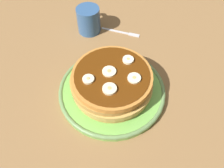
{
  "coord_description": "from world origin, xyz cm",
  "views": [
    {
      "loc": [
        -33.54,
        2.22,
        49.16
      ],
      "look_at": [
        0.0,
        0.0,
        3.76
      ],
      "focal_mm": 35.8,
      "sensor_mm": 36.0,
      "label": 1
    }
  ],
  "objects_px": {
    "plate": "(112,90)",
    "banana_slice_4": "(88,79)",
    "coffee_mug": "(89,19)",
    "banana_slice_1": "(128,60)",
    "fork": "(123,32)",
    "banana_slice_2": "(134,78)",
    "pancake_stack": "(112,82)",
    "banana_slice_3": "(110,89)",
    "banana_slice_0": "(109,72)"
  },
  "relations": [
    {
      "from": "banana_slice_0",
      "to": "banana_slice_1",
      "type": "height_order",
      "value": "banana_slice_1"
    },
    {
      "from": "fork",
      "to": "pancake_stack",
      "type": "bearing_deg",
      "value": 168.03
    },
    {
      "from": "pancake_stack",
      "to": "coffee_mug",
      "type": "bearing_deg",
      "value": 12.77
    },
    {
      "from": "banana_slice_0",
      "to": "banana_slice_3",
      "type": "relative_size",
      "value": 1.02
    },
    {
      "from": "banana_slice_4",
      "to": "banana_slice_0",
      "type": "bearing_deg",
      "value": -67.88
    },
    {
      "from": "banana_slice_2",
      "to": "banana_slice_4",
      "type": "distance_m",
      "value": 0.11
    },
    {
      "from": "plate",
      "to": "banana_slice_4",
      "type": "bearing_deg",
      "value": 102.94
    },
    {
      "from": "pancake_stack",
      "to": "plate",
      "type": "bearing_deg",
      "value": 109.67
    },
    {
      "from": "banana_slice_1",
      "to": "fork",
      "type": "height_order",
      "value": "banana_slice_1"
    },
    {
      "from": "plate",
      "to": "banana_slice_0",
      "type": "relative_size",
      "value": 8.3
    },
    {
      "from": "pancake_stack",
      "to": "banana_slice_3",
      "type": "xyz_separation_m",
      "value": [
        -0.04,
        0.01,
        0.03
      ]
    },
    {
      "from": "plate",
      "to": "banana_slice_1",
      "type": "height_order",
      "value": "banana_slice_1"
    },
    {
      "from": "banana_slice_0",
      "to": "banana_slice_1",
      "type": "distance_m",
      "value": 0.06
    },
    {
      "from": "plate",
      "to": "banana_slice_1",
      "type": "xyz_separation_m",
      "value": [
        0.04,
        -0.04,
        0.07
      ]
    },
    {
      "from": "plate",
      "to": "banana_slice_3",
      "type": "relative_size",
      "value": 8.43
    },
    {
      "from": "banana_slice_1",
      "to": "banana_slice_2",
      "type": "height_order",
      "value": "same"
    },
    {
      "from": "banana_slice_4",
      "to": "fork",
      "type": "height_order",
      "value": "banana_slice_4"
    },
    {
      "from": "plate",
      "to": "fork",
      "type": "relative_size",
      "value": 2.24
    },
    {
      "from": "coffee_mug",
      "to": "banana_slice_1",
      "type": "bearing_deg",
      "value": -155.03
    },
    {
      "from": "banana_slice_0",
      "to": "banana_slice_2",
      "type": "relative_size",
      "value": 1.06
    },
    {
      "from": "banana_slice_0",
      "to": "banana_slice_1",
      "type": "xyz_separation_m",
      "value": [
        0.03,
        -0.05,
        0.0
      ]
    },
    {
      "from": "pancake_stack",
      "to": "banana_slice_4",
      "type": "relative_size",
      "value": 7.58
    },
    {
      "from": "pancake_stack",
      "to": "fork",
      "type": "distance_m",
      "value": 0.24
    },
    {
      "from": "banana_slice_1",
      "to": "banana_slice_2",
      "type": "bearing_deg",
      "value": -172.29
    },
    {
      "from": "banana_slice_4",
      "to": "pancake_stack",
      "type": "bearing_deg",
      "value": -76.98
    },
    {
      "from": "banana_slice_2",
      "to": "banana_slice_1",
      "type": "bearing_deg",
      "value": 7.71
    },
    {
      "from": "banana_slice_1",
      "to": "banana_slice_3",
      "type": "relative_size",
      "value": 0.85
    },
    {
      "from": "coffee_mug",
      "to": "fork",
      "type": "xyz_separation_m",
      "value": [
        -0.02,
        -0.11,
        -0.04
      ]
    },
    {
      "from": "banana_slice_0",
      "to": "banana_slice_2",
      "type": "bearing_deg",
      "value": -112.95
    },
    {
      "from": "fork",
      "to": "banana_slice_4",
      "type": "bearing_deg",
      "value": 156.71
    },
    {
      "from": "coffee_mug",
      "to": "plate",
      "type": "bearing_deg",
      "value": -167.39
    },
    {
      "from": "banana_slice_4",
      "to": "coffee_mug",
      "type": "relative_size",
      "value": 0.27
    },
    {
      "from": "banana_slice_3",
      "to": "banana_slice_0",
      "type": "bearing_deg",
      "value": -2.45
    },
    {
      "from": "plate",
      "to": "banana_slice_3",
      "type": "distance_m",
      "value": 0.08
    },
    {
      "from": "banana_slice_4",
      "to": "coffee_mug",
      "type": "distance_m",
      "value": 0.27
    },
    {
      "from": "plate",
      "to": "banana_slice_2",
      "type": "distance_m",
      "value": 0.09
    },
    {
      "from": "plate",
      "to": "coffee_mug",
      "type": "relative_size",
      "value": 2.65
    },
    {
      "from": "banana_slice_4",
      "to": "coffee_mug",
      "type": "xyz_separation_m",
      "value": [
        0.27,
        0.0,
        -0.04
      ]
    },
    {
      "from": "banana_slice_1",
      "to": "banana_slice_4",
      "type": "distance_m",
      "value": 0.11
    },
    {
      "from": "pancake_stack",
      "to": "banana_slice_2",
      "type": "height_order",
      "value": "banana_slice_2"
    },
    {
      "from": "banana_slice_1",
      "to": "plate",
      "type": "bearing_deg",
      "value": 134.0
    },
    {
      "from": "coffee_mug",
      "to": "banana_slice_2",
      "type": "bearing_deg",
      "value": -158.43
    },
    {
      "from": "coffee_mug",
      "to": "fork",
      "type": "bearing_deg",
      "value": -102.13
    },
    {
      "from": "plate",
      "to": "banana_slice_1",
      "type": "distance_m",
      "value": 0.09
    },
    {
      "from": "banana_slice_2",
      "to": "banana_slice_3",
      "type": "bearing_deg",
      "value": 114.67
    },
    {
      "from": "banana_slice_2",
      "to": "fork",
      "type": "distance_m",
      "value": 0.26
    },
    {
      "from": "banana_slice_2",
      "to": "pancake_stack",
      "type": "bearing_deg",
      "value": 71.22
    },
    {
      "from": "plate",
      "to": "banana_slice_4",
      "type": "height_order",
      "value": "banana_slice_4"
    },
    {
      "from": "plate",
      "to": "banana_slice_4",
      "type": "xyz_separation_m",
      "value": [
        -0.01,
        0.06,
        0.07
      ]
    },
    {
      "from": "pancake_stack",
      "to": "coffee_mug",
      "type": "xyz_separation_m",
      "value": [
        0.26,
        0.06,
        -0.0
      ]
    }
  ]
}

